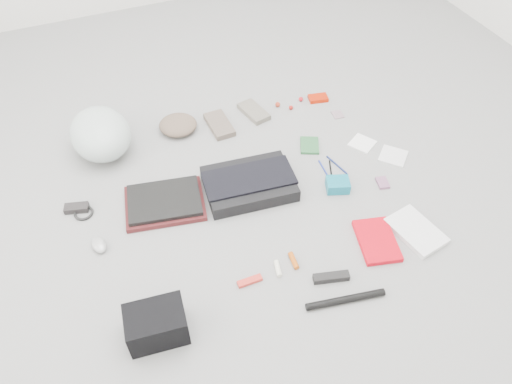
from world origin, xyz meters
name	(u,v)px	position (x,y,z in m)	size (l,w,h in m)	color
ground_plane	(256,199)	(0.00, 0.00, 0.00)	(4.00, 4.00, 0.00)	gray
messenger_bag	(249,184)	(0.00, 0.07, 0.03)	(0.40, 0.28, 0.07)	black
bag_flap	(249,178)	(0.00, 0.07, 0.07)	(0.41, 0.19, 0.01)	black
laptop_sleeve	(165,204)	(-0.39, 0.13, 0.01)	(0.35, 0.26, 0.02)	#541A1C
laptop	(164,200)	(-0.39, 0.13, 0.03)	(0.32, 0.23, 0.02)	black
bike_helmet	(100,134)	(-0.57, 0.59, 0.11)	(0.29, 0.36, 0.22)	silver
beanie	(178,125)	(-0.18, 0.60, 0.03)	(0.20, 0.19, 0.07)	brown
mitten_left	(219,125)	(0.02, 0.54, 0.02)	(0.10, 0.21, 0.03)	#6D5E52
mitten_right	(254,112)	(0.23, 0.58, 0.01)	(0.09, 0.19, 0.03)	slate
power_brick	(77,208)	(-0.76, 0.25, 0.01)	(0.10, 0.05, 0.03)	black
cable_coil	(84,213)	(-0.74, 0.21, 0.01)	(0.09, 0.09, 0.01)	black
mouse	(99,245)	(-0.71, 0.00, 0.02)	(0.06, 0.09, 0.04)	#A5A6A6
camera_bag	(157,324)	(-0.58, -0.47, 0.07)	(0.21, 0.15, 0.14)	black
multitool	(250,281)	(-0.19, -0.39, 0.01)	(0.10, 0.03, 0.02)	red
toiletry_tube_white	(278,268)	(-0.07, -0.39, 0.01)	(0.02, 0.02, 0.07)	silver
toiletry_tube_orange	(294,261)	(0.01, -0.38, 0.01)	(0.02, 0.02, 0.08)	#C1520F
u_lock	(331,277)	(0.11, -0.51, 0.01)	(0.14, 0.04, 0.03)	black
bike_pump	(346,300)	(0.11, -0.62, 0.01)	(0.03, 0.03, 0.31)	black
book_red	(377,241)	(0.37, -0.42, 0.01)	(0.15, 0.23, 0.02)	red
book_white	(416,231)	(0.55, -0.44, 0.01)	(0.16, 0.24, 0.02)	white
notepad	(310,145)	(0.39, 0.23, 0.01)	(0.09, 0.12, 0.01)	#295F33
pen_blue	(325,170)	(0.37, 0.04, 0.00)	(0.01, 0.01, 0.14)	navy
pen_black	(331,170)	(0.40, 0.03, 0.00)	(0.01, 0.01, 0.13)	black
pen_navy	(337,165)	(0.45, 0.05, 0.00)	(0.01, 0.01, 0.15)	navy
accordion_wallet	(338,185)	(0.37, -0.08, 0.03)	(0.10, 0.08, 0.05)	teal
card_deck	(383,183)	(0.58, -0.14, 0.01)	(0.05, 0.07, 0.01)	#965F83
napkin_top	(362,143)	(0.64, 0.14, 0.00)	(0.11, 0.11, 0.01)	white
napkin_bottom	(393,156)	(0.73, 0.00, 0.00)	(0.12, 0.12, 0.01)	silver
lollipop_a	(278,104)	(0.37, 0.59, 0.01)	(0.03, 0.03, 0.03)	#AB321B
lollipop_b	(291,108)	(0.43, 0.54, 0.01)	(0.02, 0.02, 0.02)	#A71812
lollipop_c	(301,99)	(0.51, 0.58, 0.01)	(0.03, 0.03, 0.03)	red
altoids_tin	(318,98)	(0.61, 0.55, 0.01)	(0.10, 0.07, 0.02)	red
stamp_sheet	(338,115)	(0.64, 0.39, 0.00)	(0.05, 0.07, 0.00)	gray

